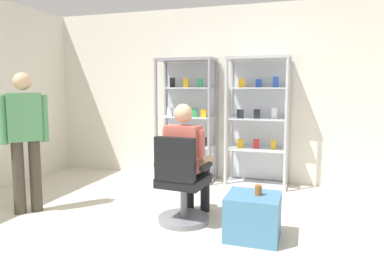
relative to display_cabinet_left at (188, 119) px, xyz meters
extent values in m
cube|color=silver|center=(0.55, 0.24, 0.39)|extent=(6.00, 0.10, 2.70)
cylinder|color=gray|center=(-0.42, -0.26, -0.01)|extent=(0.05, 0.05, 1.90)
cylinder|color=gray|center=(0.43, -0.26, -0.01)|extent=(0.05, 0.05, 1.90)
cylinder|color=gray|center=(-0.42, 0.14, -0.01)|extent=(0.05, 0.05, 1.90)
cylinder|color=gray|center=(0.43, 0.14, -0.01)|extent=(0.05, 0.05, 1.90)
cube|color=gray|center=(0.00, -0.06, 0.92)|extent=(0.90, 0.45, 0.04)
cube|color=gray|center=(0.00, -0.06, -0.94)|extent=(0.90, 0.45, 0.04)
cube|color=silver|center=(0.00, 0.15, -0.01)|extent=(0.84, 0.02, 1.80)
cube|color=silver|center=(0.00, -0.06, -0.41)|extent=(0.82, 0.39, 0.02)
cube|color=silver|center=(-0.29, -0.08, -0.33)|extent=(0.08, 0.05, 0.13)
cube|color=red|center=(-0.14, -0.11, -0.34)|extent=(0.08, 0.04, 0.13)
cube|color=silver|center=(0.00, -0.06, -0.33)|extent=(0.09, 0.05, 0.13)
cube|color=gold|center=(0.15, -0.06, -0.34)|extent=(0.08, 0.06, 0.12)
cube|color=black|center=(0.29, -0.07, -0.34)|extent=(0.09, 0.06, 0.13)
cube|color=silver|center=(0.00, -0.06, 0.04)|extent=(0.82, 0.39, 0.02)
cube|color=silver|center=(-0.28, -0.03, 0.11)|extent=(0.09, 0.05, 0.13)
cube|color=#999919|center=(-0.14, -0.02, 0.11)|extent=(0.10, 0.06, 0.13)
cube|color=silver|center=(0.00, -0.10, 0.11)|extent=(0.08, 0.04, 0.13)
cube|color=#268C4C|center=(0.15, -0.11, 0.11)|extent=(0.09, 0.03, 0.13)
cube|color=gold|center=(0.29, -0.10, 0.11)|extent=(0.09, 0.05, 0.12)
cube|color=silver|center=(0.00, -0.06, 0.49)|extent=(0.82, 0.39, 0.02)
cube|color=black|center=(-0.25, -0.01, 0.57)|extent=(0.08, 0.04, 0.15)
cube|color=gold|center=(0.01, -0.10, 0.57)|extent=(0.08, 0.05, 0.14)
cube|color=#268C4C|center=(0.23, -0.10, 0.56)|extent=(0.08, 0.04, 0.13)
cylinder|color=#B7B7BC|center=(0.68, -0.26, -0.01)|extent=(0.05, 0.05, 1.90)
cylinder|color=#B7B7BC|center=(1.53, -0.26, -0.01)|extent=(0.05, 0.05, 1.90)
cylinder|color=#B7B7BC|center=(0.68, 0.14, -0.01)|extent=(0.05, 0.05, 1.90)
cylinder|color=#B7B7BC|center=(1.53, 0.14, -0.01)|extent=(0.05, 0.05, 1.90)
cube|color=#B7B7BC|center=(1.10, -0.06, 0.92)|extent=(0.90, 0.45, 0.04)
cube|color=#B7B7BC|center=(1.10, -0.06, -0.94)|extent=(0.90, 0.45, 0.04)
cube|color=silver|center=(1.10, 0.15, -0.01)|extent=(0.84, 0.02, 1.80)
cube|color=silver|center=(1.10, -0.06, -0.41)|extent=(0.82, 0.39, 0.02)
cube|color=gold|center=(0.85, -0.06, -0.33)|extent=(0.09, 0.04, 0.14)
cube|color=red|center=(1.09, -0.05, -0.33)|extent=(0.08, 0.04, 0.14)
cube|color=gold|center=(1.34, -0.02, -0.34)|extent=(0.08, 0.05, 0.13)
cube|color=silver|center=(1.10, -0.06, 0.04)|extent=(0.82, 0.39, 0.02)
cube|color=black|center=(0.86, -0.11, 0.11)|extent=(0.09, 0.06, 0.13)
cube|color=black|center=(1.10, -0.09, 0.12)|extent=(0.09, 0.04, 0.13)
cube|color=silver|center=(1.34, -0.03, 0.13)|extent=(0.08, 0.04, 0.16)
cube|color=silver|center=(1.10, -0.06, 0.49)|extent=(0.82, 0.39, 0.02)
cube|color=gold|center=(0.86, -0.08, 0.56)|extent=(0.09, 0.06, 0.13)
cube|color=#264CB2|center=(1.11, -0.03, 0.56)|extent=(0.09, 0.05, 0.12)
cube|color=#264CB2|center=(1.35, -0.07, 0.57)|extent=(0.08, 0.05, 0.15)
cylinder|color=slate|center=(0.55, -1.77, -0.93)|extent=(0.56, 0.56, 0.06)
cylinder|color=slate|center=(0.55, -1.77, -0.72)|extent=(0.07, 0.07, 0.41)
cube|color=black|center=(0.55, -1.77, -0.50)|extent=(0.52, 0.52, 0.10)
cube|color=black|center=(0.53, -1.98, -0.22)|extent=(0.45, 0.12, 0.45)
cube|color=black|center=(0.81, -1.79, -0.32)|extent=(0.07, 0.30, 0.04)
cube|color=black|center=(0.29, -1.75, -0.32)|extent=(0.07, 0.30, 0.04)
cylinder|color=black|center=(0.67, -1.58, -0.40)|extent=(0.17, 0.41, 0.14)
cylinder|color=black|center=(0.68, -1.38, -0.68)|extent=(0.11, 0.11, 0.56)
cylinder|color=black|center=(0.47, -1.56, -0.40)|extent=(0.17, 0.41, 0.14)
cylinder|color=black|center=(0.48, -1.36, -0.68)|extent=(0.11, 0.11, 0.56)
cube|color=#BF594C|center=(0.55, -1.77, -0.15)|extent=(0.38, 0.25, 0.50)
sphere|color=tan|center=(0.55, -1.77, 0.23)|extent=(0.20, 0.20, 0.20)
cylinder|color=#BF594C|center=(0.75, -1.79, -0.08)|extent=(0.09, 0.09, 0.28)
cylinder|color=tan|center=(0.76, -1.61, -0.30)|extent=(0.10, 0.31, 0.08)
cylinder|color=#BF594C|center=(0.35, -1.75, -0.08)|extent=(0.09, 0.09, 0.28)
cylinder|color=tan|center=(0.36, -1.57, -0.30)|extent=(0.10, 0.31, 0.08)
cube|color=teal|center=(1.33, -1.96, -0.75)|extent=(0.51, 0.47, 0.43)
cylinder|color=brown|center=(1.38, -1.95, -0.48)|extent=(0.07, 0.07, 0.10)
cylinder|color=#3F382D|center=(-1.35, -2.11, -0.53)|extent=(0.13, 0.13, 0.85)
cylinder|color=#4C8C59|center=(-1.43, -2.20, 0.14)|extent=(0.09, 0.09, 0.55)
cylinder|color=#3F382D|center=(-1.23, -1.97, -0.53)|extent=(0.13, 0.13, 0.85)
cylinder|color=#4C8C59|center=(-1.15, -1.88, 0.14)|extent=(0.09, 0.09, 0.55)
cube|color=#4C8C59|center=(-1.29, -2.04, 0.17)|extent=(0.40, 0.42, 0.55)
sphere|color=tan|center=(-1.29, -2.04, 0.57)|extent=(0.20, 0.20, 0.20)
camera|label=1|loc=(1.81, -5.35, 0.51)|focal=33.67mm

